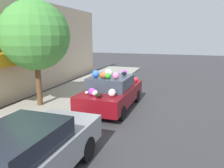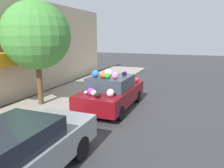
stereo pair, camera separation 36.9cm
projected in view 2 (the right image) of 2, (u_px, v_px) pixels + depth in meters
ground_plane at (112, 108)px, 9.80m from camera, size 60.00×60.00×0.00m
sidewalk_curb at (61, 100)px, 10.72m from camera, size 24.00×3.20×0.11m
building_facade at (20, 49)px, 10.91m from camera, size 18.00×1.20×5.04m
street_tree at (36, 36)px, 9.31m from camera, size 2.93×2.93×4.52m
fire_hydrant at (99, 84)px, 12.38m from camera, size 0.20×0.20×0.70m
art_car at (112, 92)px, 9.60m from camera, size 4.11×1.93×1.78m
parked_car_plain at (16, 154)px, 4.57m from camera, size 4.33×1.75×1.40m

